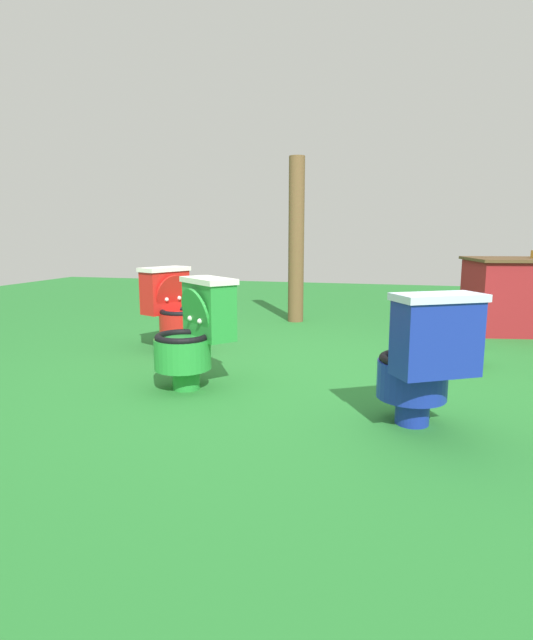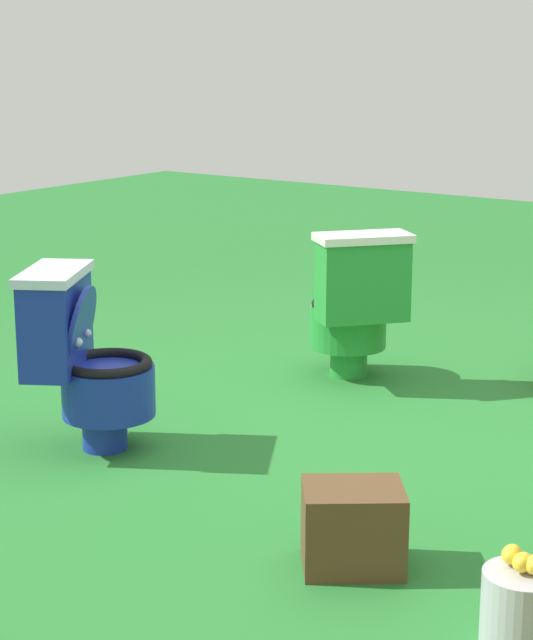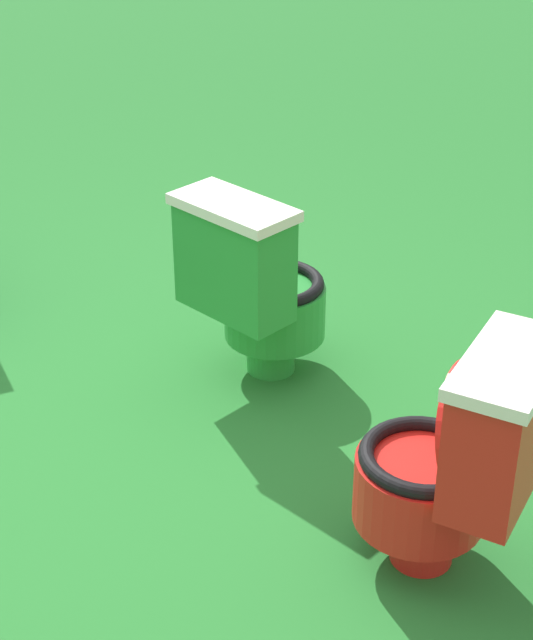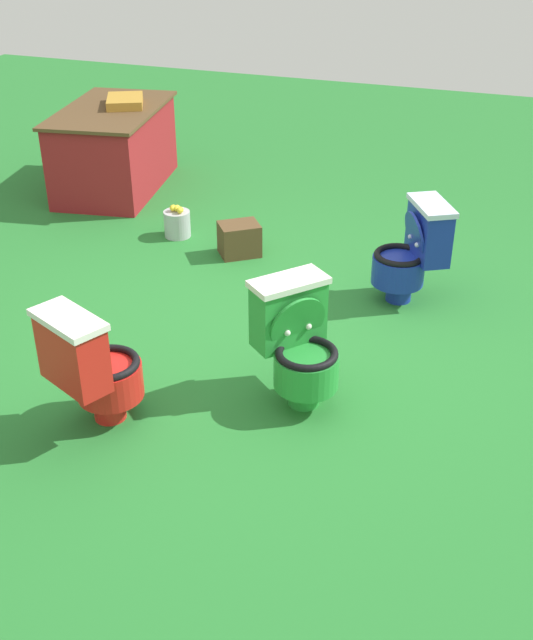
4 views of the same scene
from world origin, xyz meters
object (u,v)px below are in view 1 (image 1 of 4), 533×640
object	(u,v)px
toilet_green	(195,332)
small_crate	(452,349)
wooden_post	(296,241)
lemon_bucket	(464,336)
toilet_red	(173,308)
toilet_blue	(423,359)

from	to	relation	value
toilet_green	small_crate	bearing A→B (deg)	-108.70
wooden_post	lemon_bucket	xyz separation A→B (m)	(1.74, -1.04, -0.82)
wooden_post	small_crate	size ratio (longest dim) A/B	6.07
toilet_red	toilet_green	bearing A→B (deg)	57.16
small_crate	lemon_bucket	xyz separation A→B (m)	(0.16, 0.62, -0.01)
lemon_bucket	small_crate	bearing A→B (deg)	-104.60
toilet_blue	wooden_post	distance (m)	3.38
toilet_blue	toilet_red	size ratio (longest dim) A/B	1.00
toilet_green	lemon_bucket	distance (m)	2.51
toilet_green	wooden_post	bearing A→B (deg)	-52.52
wooden_post	small_crate	xyz separation A→B (m)	(1.58, -1.66, -0.81)
wooden_post	toilet_green	bearing A→B (deg)	-93.04
small_crate	toilet_green	bearing A→B (deg)	-149.22
toilet_red	wooden_post	bearing A→B (deg)	-178.35
toilet_blue	lemon_bucket	world-z (taller)	toilet_blue
toilet_blue	wooden_post	bearing A→B (deg)	82.96
toilet_blue	lemon_bucket	distance (m)	2.10
toilet_red	wooden_post	distance (m)	1.96
toilet_green	small_crate	world-z (taller)	toilet_green
toilet_green	toilet_red	size ratio (longest dim) A/B	1.00
toilet_green	wooden_post	distance (m)	2.75
toilet_green	lemon_bucket	size ratio (longest dim) A/B	2.63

